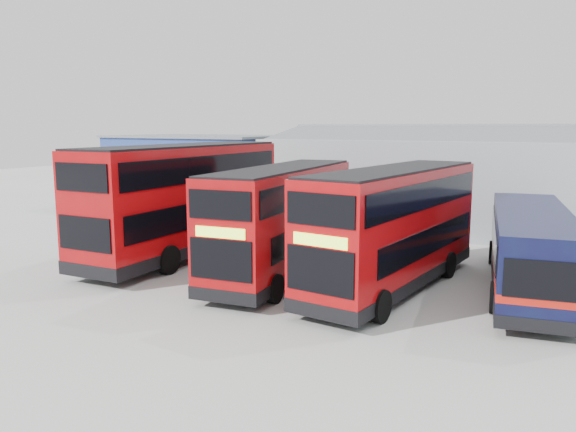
# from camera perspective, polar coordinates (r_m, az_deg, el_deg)

# --- Properties ---
(ground_plane) EXTENTS (120.00, 120.00, 0.00)m
(ground_plane) POSITION_cam_1_polar(r_m,az_deg,el_deg) (18.80, -8.33, -8.86)
(ground_plane) COLOR #ACACA7
(ground_plane) RESTS_ON ground
(office_block) EXTENTS (12.30, 8.32, 5.12)m
(office_block) POSITION_cam_1_polar(r_m,az_deg,el_deg) (40.81, -8.54, 4.54)
(office_block) COLOR navy
(office_block) RESTS_ON ground
(maintenance_shed) EXTENTS (30.50, 12.00, 5.89)m
(maintenance_shed) POSITION_cam_1_polar(r_m,az_deg,el_deg) (34.36, 24.27, 3.03)
(maintenance_shed) COLOR #959AA2
(maintenance_shed) RESTS_ON ground
(double_decker_left) EXTENTS (3.43, 11.88, 4.97)m
(double_decker_left) POSITION_cam_1_polar(r_m,az_deg,el_deg) (25.39, -10.40, 1.51)
(double_decker_left) COLOR #A3090C
(double_decker_left) RESTS_ON ground
(double_decker_centre) EXTENTS (3.65, 10.21, 4.23)m
(double_decker_centre) POSITION_cam_1_polar(r_m,az_deg,el_deg) (21.76, -0.52, -0.58)
(double_decker_centre) COLOR #A3090C
(double_decker_centre) RESTS_ON ground
(double_decker_right) EXTENTS (3.31, 10.40, 4.33)m
(double_decker_right) POSITION_cam_1_polar(r_m,az_deg,el_deg) (20.22, 10.73, -1.35)
(double_decker_right) COLOR #A3090C
(double_decker_right) RESTS_ON ground
(single_decker_blue) EXTENTS (4.26, 10.84, 2.87)m
(single_decker_blue) POSITION_cam_1_polar(r_m,az_deg,el_deg) (21.47, 23.40, -3.31)
(single_decker_blue) COLOR black
(single_decker_blue) RESTS_ON ground
(panel_van) EXTENTS (2.51, 5.27, 2.24)m
(panel_van) POSITION_cam_1_polar(r_m,az_deg,el_deg) (39.02, -14.73, 2.17)
(panel_van) COLOR silver
(panel_van) RESTS_ON ground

